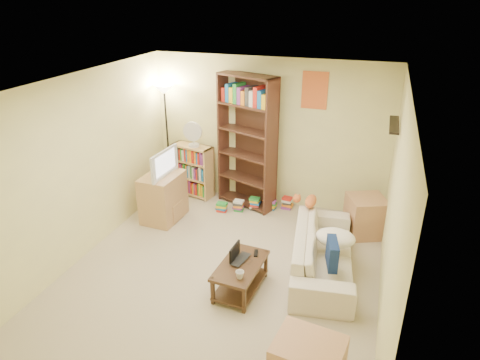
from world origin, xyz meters
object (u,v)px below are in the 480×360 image
(laptop, at_px, (244,261))
(floor_lamp, at_px, (165,108))
(tall_bookshelf, at_px, (247,140))
(short_bookshelf, at_px, (193,170))
(desk_fan, at_px, (193,134))
(sofa, at_px, (323,252))
(side_table, at_px, (365,216))
(mug, at_px, (240,275))
(tabby_cat, at_px, (308,201))
(tv_stand, at_px, (163,197))
(coffee_table, at_px, (241,274))
(television, at_px, (160,163))

(laptop, height_order, floor_lamp, floor_lamp)
(tall_bookshelf, height_order, short_bookshelf, tall_bookshelf)
(desk_fan, bearing_deg, sofa, -31.37)
(desk_fan, bearing_deg, side_table, -7.56)
(mug, bearing_deg, sofa, 50.53)
(tabby_cat, relative_size, short_bookshelf, 0.47)
(tabby_cat, relative_size, mug, 3.88)
(sofa, bearing_deg, floor_lamp, 55.03)
(sofa, height_order, tall_bookshelf, tall_bookshelf)
(laptop, relative_size, tv_stand, 0.48)
(tabby_cat, relative_size, floor_lamp, 0.23)
(tall_bookshelf, relative_size, floor_lamp, 1.14)
(tv_stand, xyz_separation_m, tall_bookshelf, (1.12, 0.92, 0.80))
(mug, bearing_deg, floor_lamp, 130.56)
(side_table, bearing_deg, laptop, -126.69)
(tabby_cat, height_order, laptop, tabby_cat)
(tall_bookshelf, distance_m, desk_fan, 0.98)
(coffee_table, height_order, television, television)
(sofa, distance_m, tall_bookshelf, 2.35)
(mug, relative_size, tall_bookshelf, 0.05)
(television, distance_m, desk_fan, 0.97)
(coffee_table, bearing_deg, tabby_cat, 73.14)
(coffee_table, relative_size, side_table, 1.46)
(sofa, relative_size, tall_bookshelf, 0.90)
(coffee_table, distance_m, side_table, 2.34)
(tv_stand, xyz_separation_m, side_table, (3.14, 0.54, -0.08))
(television, relative_size, desk_fan, 1.66)
(coffee_table, distance_m, mug, 0.33)
(tall_bookshelf, xyz_separation_m, side_table, (2.02, -0.38, -0.88))
(floor_lamp, bearing_deg, tv_stand, -68.94)
(tabby_cat, xyz_separation_m, laptop, (-0.54, -1.39, -0.25))
(short_bookshelf, relative_size, desk_fan, 2.11)
(tabby_cat, bearing_deg, sofa, -63.93)
(tabby_cat, relative_size, coffee_table, 0.51)
(coffee_table, distance_m, tall_bookshelf, 2.54)
(floor_lamp, bearing_deg, coffee_table, -47.41)
(laptop, height_order, tall_bookshelf, tall_bookshelf)
(side_table, bearing_deg, desk_fan, 172.44)
(tv_stand, bearing_deg, coffee_table, -34.02)
(desk_fan, xyz_separation_m, side_table, (3.00, -0.40, -0.88))
(sofa, distance_m, desk_fan, 3.09)
(tabby_cat, bearing_deg, mug, -105.71)
(mug, bearing_deg, tv_stand, 138.81)
(laptop, bearing_deg, tv_stand, 65.73)
(tall_bookshelf, bearing_deg, tv_stand, -120.36)
(tv_stand, bearing_deg, short_bookshelf, 88.21)
(mug, xyz_separation_m, television, (-1.84, 1.61, 0.56))
(tabby_cat, bearing_deg, short_bookshelf, 158.52)
(coffee_table, xyz_separation_m, laptop, (0.02, 0.06, 0.15))
(laptop, distance_m, short_bookshelf, 2.83)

